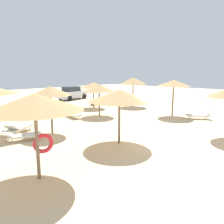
# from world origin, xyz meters

# --- Properties ---
(ground_plane) EXTENTS (80.00, 80.00, 0.00)m
(ground_plane) POSITION_xyz_m (0.00, 0.00, 0.00)
(ground_plane) COLOR beige
(parasol_0) EXTENTS (2.65, 2.65, 2.62)m
(parasol_0) POSITION_xyz_m (2.80, 7.07, 2.32)
(parasol_0) COLOR #75604C
(parasol_0) RESTS_ON ground
(parasol_1) EXTENTS (2.67, 2.67, 2.98)m
(parasol_1) POSITION_xyz_m (6.89, 2.57, 2.71)
(parasol_1) COLOR #75604C
(parasol_1) RESTS_ON ground
(parasol_2) EXTENTS (2.40, 2.40, 2.80)m
(parasol_2) POSITION_xyz_m (-2.75, 5.32, 2.52)
(parasol_2) COLOR #75604C
(parasol_2) RESTS_ON ground
(parasol_5) EXTENTS (2.80, 2.80, 3.04)m
(parasol_5) POSITION_xyz_m (8.75, 8.14, 2.69)
(parasol_5) COLOR #75604C
(parasol_5) RESTS_ON ground
(parasol_6) EXTENTS (3.13, 3.13, 2.76)m
(parasol_6) POSITION_xyz_m (-1.46, 1.14, 2.45)
(parasol_6) COLOR #75604C
(parasol_6) RESTS_ON ground
(parasol_7) EXTENTS (3.15, 3.15, 2.91)m
(parasol_7) POSITION_xyz_m (-6.12, 0.68, 2.61)
(parasol_7) COLOR #75604C
(parasol_7) RESTS_ON ground
(parasol_8) EXTENTS (2.71, 2.71, 2.59)m
(parasol_8) POSITION_xyz_m (5.27, 10.49, 2.30)
(parasol_8) COLOR #75604C
(parasol_8) RESTS_ON ground
(lounger_0) EXTENTS (1.00, 1.99, 0.69)m
(lounger_0) POSITION_xyz_m (0.80, 8.12, 0.31)
(lounger_0) COLOR silver
(lounger_0) RESTS_ON ground
(lounger_1) EXTENTS (1.66, 1.85, 0.78)m
(lounger_1) POSITION_xyz_m (7.22, 0.45, 0.32)
(lounger_1) COLOR silver
(lounger_1) RESTS_ON ground
(lounger_2) EXTENTS (2.01, 1.25, 0.66)m
(lounger_2) POSITION_xyz_m (-4.69, 5.15, 0.31)
(lounger_2) COLOR silver
(lounger_2) RESTS_ON ground
(lounger_3) EXTENTS (1.96, 1.53, 0.66)m
(lounger_3) POSITION_xyz_m (-4.11, 6.75, 0.31)
(lounger_3) COLOR silver
(lounger_3) RESTS_ON ground
(bench_0) EXTENTS (1.55, 0.64, 0.49)m
(bench_0) POSITION_xyz_m (6.70, 11.68, 0.35)
(bench_0) COLOR brown
(bench_0) RESTS_ON ground
(parked_car) EXTENTS (4.21, 2.45, 1.72)m
(parked_car) POSITION_xyz_m (8.01, 17.78, 0.82)
(parked_car) COLOR silver
(parked_car) RESTS_ON ground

